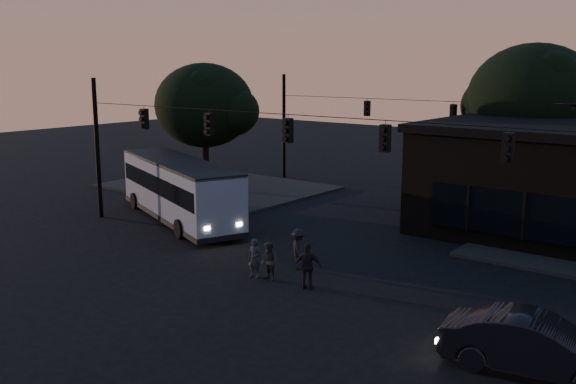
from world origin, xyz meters
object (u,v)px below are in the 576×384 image
Objects in this scene: car at (535,345)px; pedestrian_d at (299,249)px; bus at (179,187)px; pedestrian_a at (254,258)px; pedestrian_c at (308,266)px; pedestrian_b at (269,262)px.

pedestrian_d reaches higher than car.
pedestrian_a is (9.29, -4.57, -1.04)m from bus.
car is 10.91m from pedestrian_d.
pedestrian_d is (-10.43, 3.19, 0.04)m from car.
pedestrian_a is (-11.15, 1.30, -0.03)m from car.
bus is 10.40m from pedestrian_a.
bus is 6.89× the size of pedestrian_d.
pedestrian_c reaches higher than car.
pedestrian_c reaches higher than pedestrian_a.
pedestrian_d is (-1.70, 1.66, -0.03)m from pedestrian_c.
car is 2.80× the size of pedestrian_c.
pedestrian_b is at bearing 73.01° from car.
bus is at bearing 64.23° from car.
pedestrian_c is at bearing 21.86° from pedestrian_b.
car is 10.52m from pedestrian_b.
pedestrian_a is 1.00× the size of pedestrian_b.
pedestrian_c is (-8.73, 1.54, 0.07)m from car.
pedestrian_d is at bearing 63.24° from car.
car reaches higher than pedestrian_b.
pedestrian_a reaches higher than pedestrian_b.
car is at bearing 6.04° from bus.
pedestrian_d is at bearing 59.75° from pedestrian_a.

